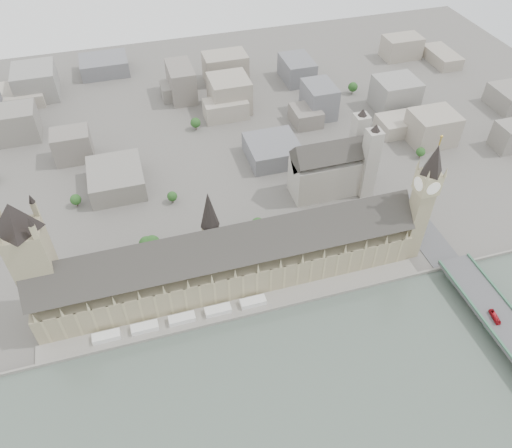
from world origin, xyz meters
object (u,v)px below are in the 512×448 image
object	(u,v)px
palace_of_westminster	(229,259)
red_bus_north	(495,317)
victoria_tower	(32,258)
westminster_abbey	(334,167)
elizabeth_tower	(424,195)

from	to	relation	value
palace_of_westminster	red_bus_north	distance (m)	181.38
victoria_tower	westminster_abbey	world-z (taller)	victoria_tower
red_bus_north	westminster_abbey	bearing A→B (deg)	114.10
palace_of_westminster	victoria_tower	world-z (taller)	victoria_tower
elizabeth_tower	westminster_abbey	size ratio (longest dim) A/B	1.58
westminster_abbey	red_bus_north	size ratio (longest dim) A/B	5.85
westminster_abbey	elizabeth_tower	bearing A→B (deg)	-72.71
victoria_tower	red_bus_north	bearing A→B (deg)	-18.85
victoria_tower	elizabeth_tower	bearing A→B (deg)	-3.96
palace_of_westminster	westminster_abbey	bearing A→B (deg)	34.17
palace_of_westminster	victoria_tower	distance (m)	126.41
westminster_abbey	victoria_tower	bearing A→B (deg)	-163.50
victoria_tower	red_bus_north	distance (m)	298.58
palace_of_westminster	elizabeth_tower	bearing A→B (deg)	-4.85
palace_of_westminster	westminster_abbey	world-z (taller)	westminster_abbey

